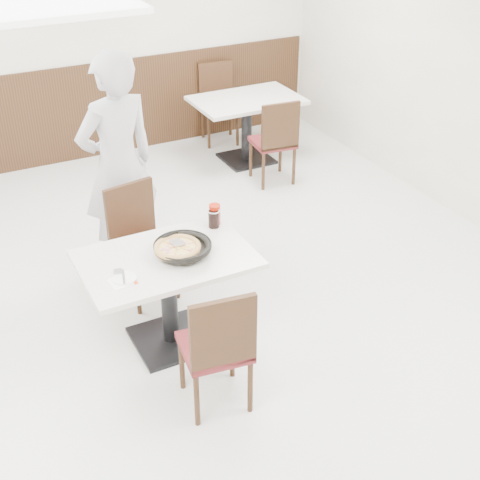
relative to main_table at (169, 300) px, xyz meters
name	(u,v)px	position (x,y,z in m)	size (l,w,h in m)	color
floor	(203,317)	(0.33, 0.15, -0.38)	(7.00, 7.00, 0.00)	beige
wall_back	(67,38)	(0.33, 3.65, 1.02)	(6.00, 0.04, 2.80)	beige
wainscot_back	(77,114)	(0.33, 3.63, 0.18)	(5.90, 0.03, 1.10)	black
main_table	(169,300)	(0.00, 0.00, 0.00)	(1.20, 0.80, 0.75)	beige
chair_near	(214,344)	(0.04, -0.70, 0.10)	(0.42, 0.42, 0.95)	black
chair_far	(144,246)	(0.05, 0.64, 0.10)	(0.42, 0.42, 0.95)	black
trivet	(171,251)	(0.05, 0.03, 0.39)	(0.12, 0.12, 0.04)	black
pizza_pan	(183,250)	(0.12, -0.03, 0.42)	(0.37, 0.37, 0.01)	black
pizza	(177,249)	(0.07, -0.04, 0.44)	(0.32, 0.32, 0.02)	tan
pizza_server	(177,242)	(0.09, 0.00, 0.47)	(0.08, 0.10, 0.00)	white
napkin	(121,282)	(-0.38, -0.15, 0.38)	(0.15, 0.15, 0.00)	white
side_plate	(125,278)	(-0.35, -0.13, 0.38)	(0.16, 0.16, 0.01)	white
fork	(124,277)	(-0.35, -0.13, 0.39)	(0.02, 0.18, 0.00)	white
cola_glass	(214,219)	(0.48, 0.23, 0.44)	(0.08, 0.08, 0.13)	black
red_cup	(215,214)	(0.50, 0.27, 0.45)	(0.09, 0.09, 0.16)	#AE1B08
diner_person	(118,166)	(0.05, 1.16, 0.58)	(0.70, 0.46, 1.92)	silver
bg_table_right	(247,130)	(2.04, 2.70, 0.00)	(1.20, 0.80, 0.75)	beige
bg_chair_right_near	(273,140)	(2.04, 2.08, 0.10)	(0.42, 0.42, 0.95)	black
bg_chair_right_far	(219,105)	(2.01, 3.35, 0.10)	(0.42, 0.42, 0.95)	black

